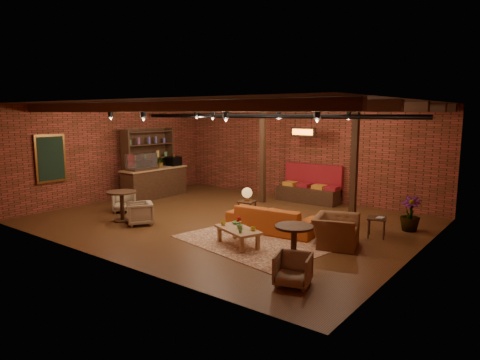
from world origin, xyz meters
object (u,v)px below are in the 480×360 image
Objects in this scene: armchair_b at (140,212)px; plant_tall at (412,179)px; sofa at (273,219)px; armchair_far at (293,268)px; armchair_right at (336,226)px; round_table_right at (294,240)px; armchair_a at (124,200)px; side_table_book at (377,219)px; coffee_table at (238,230)px; round_table_left at (122,201)px; side_table_lamp at (247,195)px.

plant_tall is at bearing 66.18° from armchair_b.
sofa is 3.68× the size of armchair_far.
armchair_right reaches higher than armchair_far.
round_table_right is at bearing 126.78° from sofa.
armchair_b is (-3.21, -1.54, 0.00)m from sofa.
plant_tall is (0.58, 4.78, 1.01)m from armchair_far.
armchair_a is 1.27× the size of side_table_book.
armchair_right is (6.54, 0.73, 0.12)m from armchair_a.
armchair_a is (-4.79, 0.58, -0.01)m from coffee_table.
round_table_right is (1.72, -1.91, 0.24)m from sofa.
round_table_left reaches higher than armchair_b.
armchair_right is at bearing -42.31° from armchair_a.
armchair_b is (-1.97, -2.14, -0.36)m from side_table_lamp.
armchair_a is 1.03× the size of armchair_b.
plant_tall is at bearing 65.49° from armchair_far.
sofa is 3.31× the size of armchair_a.
side_table_book is at bearing 24.15° from round_table_left.
armchair_far is at bearing -43.58° from side_table_lamp.
round_table_left is 0.32× the size of plant_tall.
round_table_right reaches higher than sofa.
armchair_far is (0.36, -2.49, -0.16)m from armchair_right.
round_table_right is 1.39× the size of armchair_far.
armchair_a reaches higher than coffee_table.
armchair_far is (0.39, -0.68, -0.26)m from round_table_right.
side_table_lamp reaches higher than round_table_left.
armchair_b reaches higher than sofa.
armchair_a is at bearing -158.18° from side_table_lamp.
armchair_right is (5.63, 1.50, -0.10)m from round_table_left.
side_table_book is at bearing 60.14° from armchair_b.
coffee_table is 2.37m from side_table_lamp.
armchair_a is 6.61m from round_table_right.
round_table_left is 6.08m from armchair_far.
round_table_right is 4.28m from plant_tall.
coffee_table is 3.21m from armchair_b.
side_table_lamp reaches higher than coffee_table.
plant_tall is at bearing -146.01° from sofa.
round_table_left reaches higher than armchair_far.
side_table_book is at bearing 80.71° from round_table_right.
round_table_right is at bearing 102.17° from armchair_far.
side_table_lamp is 4.64m from armchair_far.
round_table_right is (-0.02, -1.81, 0.11)m from armchair_right.
armchair_a is at bearing 140.04° from round_table_left.
armchair_a is (-0.91, 0.77, -0.22)m from round_table_left.
coffee_table is at bearing 133.20° from armchair_far.
armchair_far is at bearing -60.27° from round_table_right.
sofa is 2.13× the size of armchair_right.
armchair_b is at bearing 90.40° from armchair_right.
coffee_table reaches higher than armchair_far.
sofa is at bearing 70.96° from armchair_right.
sofa is at bearing 59.46° from armchair_b.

